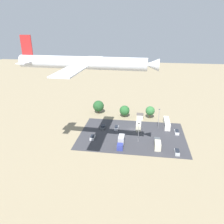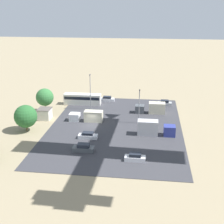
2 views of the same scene
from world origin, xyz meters
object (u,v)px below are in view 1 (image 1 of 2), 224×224
at_px(parked_car_2, 177,152).
at_px(parked_car_3, 103,127).
at_px(parked_truck_0, 121,142).
at_px(parked_car_4, 177,132).
at_px(parked_truck_2, 157,144).
at_px(shed_building, 140,116).
at_px(airplane, 86,63).
at_px(parked_car_1, 92,137).
at_px(bus, 167,123).
at_px(parked_truck_1, 139,126).
at_px(parked_car_0, 116,128).

distance_m(parked_car_2, parked_car_3, 37.36).
bearing_deg(parked_car_2, parked_truck_0, 171.69).
bearing_deg(parked_car_4, parked_truck_2, 55.54).
relative_size(shed_building, parked_car_3, 0.83).
relative_size(shed_building, parked_car_4, 0.83).
distance_m(parked_car_4, parked_truck_0, 28.54).
bearing_deg(airplane, parked_truck_2, 124.85).
height_order(parked_car_2, parked_truck_0, parked_truck_0).
bearing_deg(parked_car_1, parked_car_3, 75.76).
bearing_deg(parked_car_1, bus, 27.78).
xyz_separation_m(parked_car_1, parked_car_3, (-2.75, -10.84, 0.04)).
relative_size(parked_truck_0, parked_truck_1, 1.00).
xyz_separation_m(bus, airplane, (30.11, 36.85, 34.84)).
bearing_deg(parked_car_1, parked_car_2, -10.97).
height_order(bus, parked_truck_2, bus).
relative_size(parked_car_2, parked_truck_0, 0.47).
height_order(shed_building, parked_truck_2, parked_truck_2).
bearing_deg(parked_truck_1, bus, 18.06).
distance_m(parked_car_3, airplane, 46.75).
bearing_deg(shed_building, parked_car_1, 50.96).
bearing_deg(shed_building, parked_car_2, 115.64).
bearing_deg(parked_car_0, parked_truck_2, 142.77).
relative_size(parked_car_1, parked_car_2, 0.98).
bearing_deg(parked_truck_0, parked_truck_2, -178.20).
distance_m(parked_car_3, parked_truck_2, 29.06).
bearing_deg(parked_car_2, airplane, -159.17).
xyz_separation_m(parked_car_1, parked_car_4, (-37.75, -10.75, -0.01)).
relative_size(parked_truck_0, airplane, 0.20).
relative_size(parked_truck_0, parked_truck_2, 1.06).
xyz_separation_m(shed_building, airplane, (16.72, 44.13, 35.21)).
xyz_separation_m(shed_building, parked_car_4, (-17.45, 14.28, -0.73)).
bearing_deg(parked_car_3, parked_car_4, 179.85).
bearing_deg(parked_car_0, bus, -164.99).
xyz_separation_m(bus, parked_car_3, (30.93, 6.91, -1.05)).
distance_m(parked_car_0, parked_car_2, 31.95).
bearing_deg(parked_truck_0, parked_car_2, 171.69).
relative_size(shed_building, bus, 0.33).
distance_m(parked_car_0, parked_car_3, 6.58).
xyz_separation_m(parked_car_1, parked_truck_2, (-28.21, 3.15, 0.75)).
relative_size(parked_car_0, parked_car_3, 0.99).
bearing_deg(airplane, parked_car_3, -176.51).
bearing_deg(parked_car_0, shed_building, -128.48).
height_order(parked_car_1, parked_truck_1, parked_truck_1).
bearing_deg(parked_car_2, parked_truck_2, 153.08).
distance_m(shed_building, parked_car_3, 22.57).
relative_size(parked_car_1, parked_car_3, 0.92).
relative_size(bus, parked_car_2, 2.68).
bearing_deg(parked_car_2, parked_car_4, 83.14).
distance_m(parked_car_1, airplane, 40.85).
relative_size(shed_building, parked_truck_2, 0.45).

